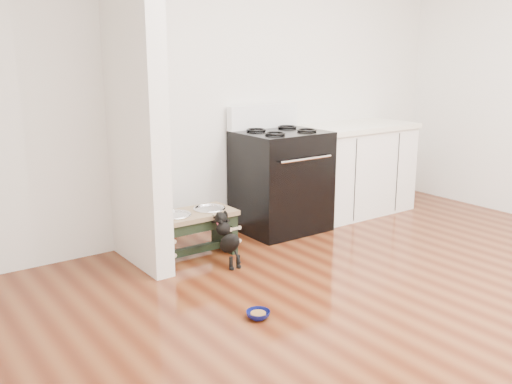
{
  "coord_description": "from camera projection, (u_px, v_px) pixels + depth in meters",
  "views": [
    {
      "loc": [
        -2.93,
        -1.85,
        1.63
      ],
      "look_at": [
        -0.4,
        1.65,
        0.55
      ],
      "focal_mm": 40.0,
      "sensor_mm": 36.0,
      "label": 1
    }
  ],
  "objects": [
    {
      "name": "ground",
      "position": [
        464.0,
        322.0,
        3.52
      ],
      "size": [
        5.0,
        5.0,
        0.0
      ],
      "primitive_type": "plane",
      "color": "#451B0C",
      "rests_on": "ground"
    },
    {
      "name": "dog_feeder",
      "position": [
        193.0,
        225.0,
        4.57
      ],
      "size": [
        0.68,
        0.36,
        0.39
      ],
      "color": "black",
      "rests_on": "ground"
    },
    {
      "name": "oven_range",
      "position": [
        281.0,
        179.0,
        5.24
      ],
      "size": [
        0.76,
        0.69,
        1.14
      ],
      "color": "black",
      "rests_on": "ground"
    },
    {
      "name": "room_shell",
      "position": [
        491.0,
        52.0,
        3.13
      ],
      "size": [
        5.0,
        5.0,
        5.0
      ],
      "color": "silver",
      "rests_on": "ground"
    },
    {
      "name": "floor_bowl",
      "position": [
        258.0,
        315.0,
        3.56
      ],
      "size": [
        0.18,
        0.18,
        0.05
      ],
      "rotation": [
        0.0,
        0.0,
        0.23
      ],
      "color": "#0B1050",
      "rests_on": "ground"
    },
    {
      "name": "cabinet_run",
      "position": [
        355.0,
        169.0,
        5.82
      ],
      "size": [
        1.24,
        0.64,
        0.91
      ],
      "color": "white",
      "rests_on": "ground"
    },
    {
      "name": "partition_wall",
      "position": [
        134.0,
        90.0,
        4.17
      ],
      "size": [
        0.15,
        0.8,
        2.7
      ],
      "primitive_type": "cube",
      "color": "silver",
      "rests_on": "ground"
    },
    {
      "name": "puppy",
      "position": [
        227.0,
        237.0,
        4.4
      ],
      "size": [
        0.12,
        0.35,
        0.42
      ],
      "color": "black",
      "rests_on": "ground"
    }
  ]
}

